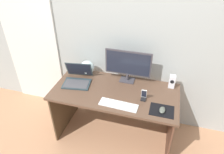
{
  "coord_description": "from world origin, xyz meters",
  "views": [
    {
      "loc": [
        0.49,
        -1.84,
        2.21
      ],
      "look_at": [
        -0.03,
        -0.02,
        0.93
      ],
      "focal_mm": 32.83,
      "sensor_mm": 36.0,
      "label": 1
    }
  ],
  "objects_px": {
    "mouse": "(162,110)",
    "phone_in_dock": "(144,96)",
    "keyboard_external": "(118,105)",
    "monitor": "(128,65)",
    "speaker_right": "(172,81)",
    "fishbowl": "(87,68)",
    "laptop": "(78,79)"
  },
  "relations": [
    {
      "from": "laptop",
      "to": "keyboard_external",
      "type": "height_order",
      "value": "laptop"
    },
    {
      "from": "monitor",
      "to": "fishbowl",
      "type": "bearing_deg",
      "value": 178.29
    },
    {
      "from": "speaker_right",
      "to": "phone_in_dock",
      "type": "bearing_deg",
      "value": -131.1
    },
    {
      "from": "speaker_right",
      "to": "fishbowl",
      "type": "height_order",
      "value": "fishbowl"
    },
    {
      "from": "monitor",
      "to": "phone_in_dock",
      "type": "height_order",
      "value": "monitor"
    },
    {
      "from": "laptop",
      "to": "phone_in_dock",
      "type": "bearing_deg",
      "value": -7.71
    },
    {
      "from": "speaker_right",
      "to": "phone_in_dock",
      "type": "relative_size",
      "value": 1.15
    },
    {
      "from": "mouse",
      "to": "phone_in_dock",
      "type": "bearing_deg",
      "value": 151.56
    },
    {
      "from": "monitor",
      "to": "speaker_right",
      "type": "height_order",
      "value": "monitor"
    },
    {
      "from": "keyboard_external",
      "to": "phone_in_dock",
      "type": "bearing_deg",
      "value": 36.96
    },
    {
      "from": "speaker_right",
      "to": "monitor",
      "type": "bearing_deg",
      "value": -178.93
    },
    {
      "from": "monitor",
      "to": "keyboard_external",
      "type": "xyz_separation_m",
      "value": [
        0.01,
        -0.48,
        -0.22
      ]
    },
    {
      "from": "phone_in_dock",
      "to": "keyboard_external",
      "type": "bearing_deg",
      "value": -145.69
    },
    {
      "from": "keyboard_external",
      "to": "phone_in_dock",
      "type": "relative_size",
      "value": 3.03
    },
    {
      "from": "monitor",
      "to": "laptop",
      "type": "relative_size",
      "value": 1.51
    },
    {
      "from": "laptop",
      "to": "monitor",
      "type": "bearing_deg",
      "value": 19.14
    },
    {
      "from": "fishbowl",
      "to": "monitor",
      "type": "bearing_deg",
      "value": -1.71
    },
    {
      "from": "keyboard_external",
      "to": "monitor",
      "type": "bearing_deg",
      "value": 93.83
    },
    {
      "from": "speaker_right",
      "to": "keyboard_external",
      "type": "bearing_deg",
      "value": -136.99
    },
    {
      "from": "speaker_right",
      "to": "laptop",
      "type": "distance_m",
      "value": 1.14
    },
    {
      "from": "phone_in_dock",
      "to": "monitor",
      "type": "bearing_deg",
      "value": 128.64
    },
    {
      "from": "laptop",
      "to": "keyboard_external",
      "type": "distance_m",
      "value": 0.66
    },
    {
      "from": "laptop",
      "to": "fishbowl",
      "type": "height_order",
      "value": "laptop"
    },
    {
      "from": "fishbowl",
      "to": "keyboard_external",
      "type": "height_order",
      "value": "fishbowl"
    },
    {
      "from": "mouse",
      "to": "monitor",
      "type": "bearing_deg",
      "value": 139.89
    },
    {
      "from": "speaker_right",
      "to": "laptop",
      "type": "relative_size",
      "value": 0.43
    },
    {
      "from": "keyboard_external",
      "to": "mouse",
      "type": "xyz_separation_m",
      "value": [
        0.46,
        0.03,
        0.02
      ]
    },
    {
      "from": "monitor",
      "to": "fishbowl",
      "type": "distance_m",
      "value": 0.56
    },
    {
      "from": "fishbowl",
      "to": "mouse",
      "type": "distance_m",
      "value": 1.12
    },
    {
      "from": "mouse",
      "to": "phone_in_dock",
      "type": "distance_m",
      "value": 0.26
    },
    {
      "from": "laptop",
      "to": "mouse",
      "type": "distance_m",
      "value": 1.08
    },
    {
      "from": "speaker_right",
      "to": "phone_in_dock",
      "type": "distance_m",
      "value": 0.43
    }
  ]
}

